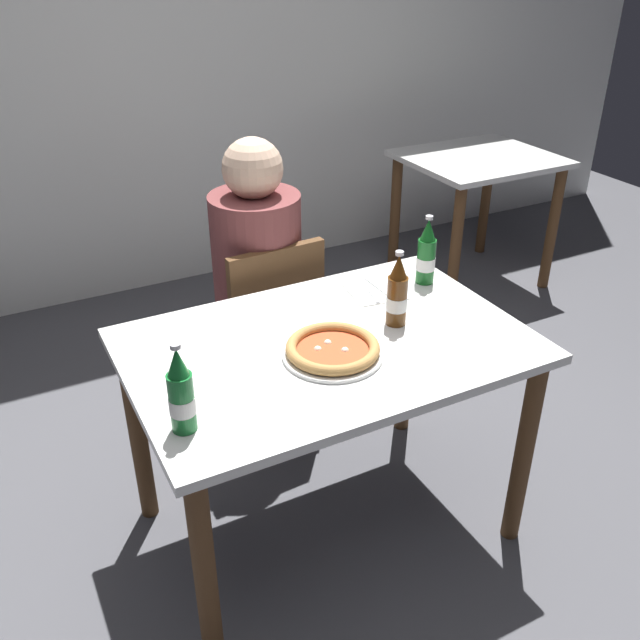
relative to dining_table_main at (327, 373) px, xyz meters
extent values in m
plane|color=#4C4C51|center=(0.00, 0.00, -0.64)|extent=(8.00, 8.00, 0.00)
cube|color=white|center=(0.00, 2.20, 0.66)|extent=(7.00, 0.10, 2.60)
cube|color=silver|center=(0.00, 0.00, 0.10)|extent=(1.20, 0.80, 0.03)
cylinder|color=brown|center=(-0.54, -0.34, -0.28)|extent=(0.06, 0.06, 0.72)
cylinder|color=brown|center=(0.54, -0.34, -0.28)|extent=(0.06, 0.06, 0.72)
cylinder|color=brown|center=(-0.54, 0.34, -0.28)|extent=(0.06, 0.06, 0.72)
cylinder|color=brown|center=(0.54, 0.34, -0.28)|extent=(0.06, 0.06, 0.72)
cube|color=brown|center=(0.05, 0.68, -0.21)|extent=(0.42, 0.42, 0.04)
cube|color=brown|center=(0.06, 0.50, 0.01)|extent=(0.38, 0.06, 0.40)
cylinder|color=brown|center=(0.21, 0.86, -0.43)|extent=(0.04, 0.04, 0.41)
cylinder|color=brown|center=(-0.13, 0.84, -0.43)|extent=(0.04, 0.04, 0.41)
cylinder|color=brown|center=(0.23, 0.52, -0.43)|extent=(0.04, 0.04, 0.41)
cylinder|color=brown|center=(-0.11, 0.50, -0.43)|extent=(0.04, 0.04, 0.41)
cube|color=#2D3342|center=(0.05, 0.66, -0.41)|extent=(0.32, 0.28, 0.45)
cylinder|color=brown|center=(0.05, 0.66, 0.09)|extent=(0.34, 0.34, 0.55)
sphere|color=beige|center=(0.05, 0.66, 0.46)|extent=(0.22, 0.22, 0.22)
cube|color=silver|center=(1.68, 1.36, 0.10)|extent=(0.80, 0.70, 0.03)
cylinder|color=brown|center=(1.34, 1.07, -0.28)|extent=(0.06, 0.06, 0.72)
cylinder|color=brown|center=(2.02, 1.07, -0.28)|extent=(0.06, 0.06, 0.72)
cylinder|color=brown|center=(1.34, 1.65, -0.28)|extent=(0.06, 0.06, 0.72)
cylinder|color=brown|center=(2.02, 1.65, -0.28)|extent=(0.06, 0.06, 0.72)
cylinder|color=white|center=(-0.03, -0.08, 0.12)|extent=(0.30, 0.30, 0.01)
cylinder|color=#CC4723|center=(-0.03, -0.08, 0.13)|extent=(0.21, 0.21, 0.01)
torus|color=#B78447|center=(-0.03, -0.08, 0.14)|extent=(0.28, 0.28, 0.03)
sphere|color=silver|center=(-0.06, -0.05, 0.13)|extent=(0.02, 0.02, 0.02)
sphere|color=silver|center=(0.01, -0.10, 0.13)|extent=(0.02, 0.02, 0.02)
sphere|color=silver|center=(-0.02, -0.04, 0.13)|extent=(0.02, 0.02, 0.02)
cylinder|color=#14591E|center=(0.50, 0.20, 0.19)|extent=(0.06, 0.06, 0.16)
cone|color=#14591E|center=(0.50, 0.20, 0.31)|extent=(0.05, 0.05, 0.07)
cylinder|color=#B7B7BC|center=(0.50, 0.20, 0.36)|extent=(0.03, 0.03, 0.01)
cylinder|color=white|center=(0.50, 0.20, 0.19)|extent=(0.07, 0.07, 0.04)
cylinder|color=#196B2D|center=(-0.51, -0.20, 0.19)|extent=(0.06, 0.06, 0.16)
cone|color=#196B2D|center=(-0.51, -0.20, 0.31)|extent=(0.05, 0.05, 0.07)
cylinder|color=#B7B7BC|center=(-0.51, -0.20, 0.36)|extent=(0.03, 0.03, 0.01)
cylinder|color=white|center=(-0.51, -0.20, 0.19)|extent=(0.07, 0.07, 0.04)
cylinder|color=#512D0F|center=(0.24, 0.00, 0.19)|extent=(0.06, 0.06, 0.16)
cone|color=#512D0F|center=(0.24, 0.00, 0.31)|extent=(0.05, 0.05, 0.07)
cylinder|color=#B7B7BC|center=(0.24, 0.00, 0.36)|extent=(0.03, 0.03, 0.01)
cylinder|color=white|center=(0.24, 0.00, 0.19)|extent=(0.07, 0.07, 0.04)
cube|color=white|center=(0.30, 0.22, 0.12)|extent=(0.20, 0.20, 0.00)
cube|color=silver|center=(0.32, 0.22, 0.12)|extent=(0.01, 0.19, 0.00)
cube|color=silver|center=(0.28, 0.22, 0.12)|extent=(0.05, 0.17, 0.00)
camera|label=1|loc=(-0.85, -1.58, 1.20)|focal=38.96mm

